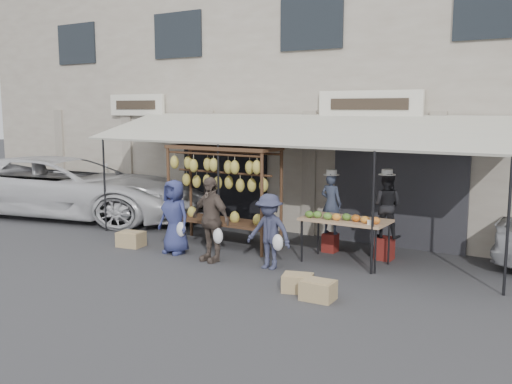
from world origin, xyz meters
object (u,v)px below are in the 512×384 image
customer_mid (210,219)px  crate_near_b (318,290)px  vendor_right (386,205)px  crate_near_a (298,283)px  crate_far (131,239)px  van (63,172)px  banana_rack (222,176)px  produce_table (344,220)px  customer_right (269,232)px  vendor_left (331,204)px  customer_left (174,217)px

customer_mid → crate_near_b: 3.13m
vendor_right → crate_near_a: size_ratio=2.66×
crate_far → van: size_ratio=0.09×
vendor_right → crate_near_b: vendor_right is taller
banana_rack → produce_table: (2.90, 0.08, -0.69)m
crate_near_a → crate_far: size_ratio=0.89×
produce_table → customer_mid: size_ratio=0.99×
produce_table → customer_mid: (-2.36, -1.23, -0.02)m
customer_right → crate_near_b: customer_right is taller
customer_mid → crate_far: bearing=-170.1°
vendor_right → crate_near_a: 2.97m
produce_table → crate_near_b: size_ratio=3.25×
produce_table → vendor_right: size_ratio=1.29×
customer_mid → customer_right: 1.30m
banana_rack → crate_near_a: size_ratio=5.27×
vendor_right → vendor_left: bearing=-4.1°
crate_far → customer_right: bearing=2.2°
crate_near_a → crate_near_b: (0.48, -0.19, 0.01)m
customer_left → customer_mid: 1.02m
vendor_left → crate_near_a: size_ratio=2.63×
vendor_left → crate_far: (-3.96, -1.94, -0.89)m
crate_far → vendor_right: bearing=20.8°
vendor_left → banana_rack: bearing=23.7°
crate_near_b → crate_far: bearing=169.0°
customer_mid → crate_far: size_ratio=3.10×
customer_left → crate_far: (-1.21, -0.08, -0.62)m
customer_mid → van: (-6.49, 1.68, 0.40)m
van → crate_near_b: bearing=-118.8°
crate_near_a → crate_far: (-4.64, 0.80, 0.02)m
vendor_right → crate_near_b: 3.10m
vendor_right → van: bearing=-3.0°
banana_rack → customer_mid: size_ratio=1.52×
customer_mid → crate_near_a: customer_mid is taller
produce_table → vendor_left: vendor_left is taller
produce_table → crate_far: size_ratio=3.08×
customer_left → vendor_left: bearing=37.8°
crate_near_b → customer_right: bearing=144.9°
customer_left → van: 5.72m
produce_table → customer_left: 3.57m
vendor_right → crate_far: (-5.17, -1.96, -0.96)m
banana_rack → van: van is taller
crate_near_a → vendor_left: bearing=103.8°
crate_near_a → crate_far: crate_far is taller
produce_table → crate_far: produce_table is taller
banana_rack → crate_near_b: bearing=-31.9°
crate_near_b → vendor_right: bearing=89.0°
vendor_right → crate_far: vendor_right is taller
customer_right → van: (-7.78, 1.53, 0.53)m
crate_near_b → produce_table: bearing=103.4°
produce_table → customer_mid: 2.66m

